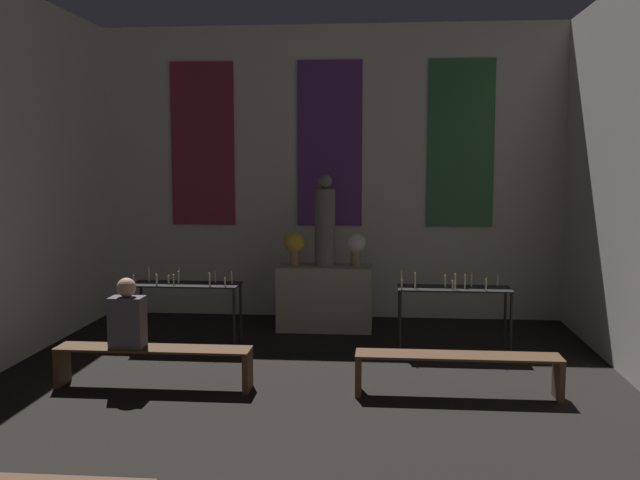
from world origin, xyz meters
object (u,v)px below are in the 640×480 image
at_px(statue, 325,224).
at_px(candle_rack_right, 454,296).
at_px(candle_rack_left, 186,291).
at_px(pew_back_right, 457,365).
at_px(pew_back_left, 154,358).
at_px(flower_vase_right, 356,245).
at_px(flower_vase_left, 295,245).
at_px(person_seated, 127,317).
at_px(altar, 325,298).

height_order(statue, candle_rack_right, statue).
distance_m(candle_rack_left, pew_back_right, 3.80).
bearing_deg(pew_back_left, statue, 60.59).
bearing_deg(pew_back_right, flower_vase_right, 112.27).
relative_size(flower_vase_left, candle_rack_right, 0.34).
xyz_separation_m(candle_rack_right, person_seated, (-3.63, -1.73, 0.03)).
distance_m(flower_vase_left, pew_back_right, 3.64).
height_order(altar, candle_rack_left, candle_rack_left).
relative_size(flower_vase_right, candle_rack_left, 0.34).
xyz_separation_m(altar, flower_vase_right, (0.44, 0.00, 0.77)).
bearing_deg(statue, flower_vase_right, 0.00).
distance_m(altar, candle_rack_left, 2.09).
bearing_deg(statue, flower_vase_left, 180.00).
height_order(flower_vase_right, candle_rack_left, flower_vase_right).
bearing_deg(candle_rack_right, statue, 146.85).
bearing_deg(person_seated, altar, 56.55).
bearing_deg(statue, altar, 0.00).
relative_size(altar, flower_vase_left, 2.78).
height_order(statue, flower_vase_left, statue).
distance_m(flower_vase_right, pew_back_right, 3.23).
bearing_deg(statue, person_seated, -123.45).
bearing_deg(flower_vase_left, person_seated, -116.86).
xyz_separation_m(statue, flower_vase_right, (0.44, 0.00, -0.31)).
bearing_deg(pew_back_left, pew_back_right, 0.00).
distance_m(statue, candle_rack_right, 2.22).
relative_size(pew_back_right, person_seated, 2.81).
bearing_deg(flower_vase_left, candle_rack_right, -27.50).
bearing_deg(flower_vase_left, statue, 0.00).
bearing_deg(pew_back_right, altar, 119.41).
distance_m(altar, pew_back_right, 3.29).
relative_size(statue, flower_vase_right, 2.71).
bearing_deg(flower_vase_right, candle_rack_right, -41.23).
height_order(candle_rack_left, pew_back_right, candle_rack_left).
distance_m(statue, person_seated, 3.52).
bearing_deg(flower_vase_left, altar, 0.00).
bearing_deg(pew_back_left, flower_vase_right, 54.32).
height_order(statue, flower_vase_right, statue).
distance_m(statue, flower_vase_left, 0.54).
xyz_separation_m(statue, pew_back_right, (1.62, -2.86, -1.22)).
height_order(statue, person_seated, statue).
xyz_separation_m(flower_vase_left, pew_back_left, (-1.17, -2.86, -0.91)).
distance_m(statue, pew_back_right, 3.51).
xyz_separation_m(altar, person_seated, (-1.89, -2.86, 0.31)).
xyz_separation_m(flower_vase_left, flower_vase_right, (0.88, 0.00, 0.00)).
distance_m(statue, candle_rack_left, 2.23).
bearing_deg(candle_rack_left, pew_back_left, -85.94).
xyz_separation_m(altar, pew_back_left, (-1.62, -2.86, -0.14)).
relative_size(candle_rack_left, pew_back_right, 0.67).
height_order(altar, statue, statue).
bearing_deg(person_seated, candle_rack_right, 25.51).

